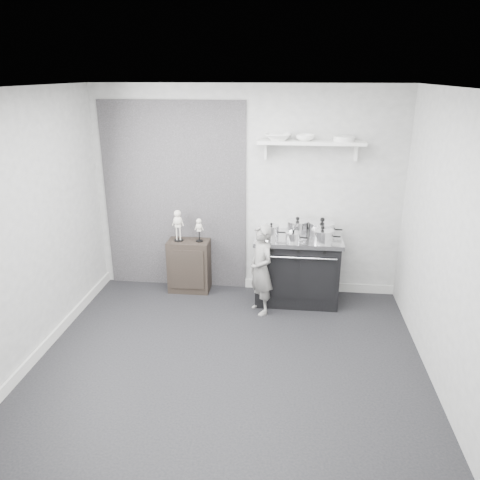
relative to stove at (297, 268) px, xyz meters
name	(u,v)px	position (x,y,z in m)	size (l,w,h in m)	color
ground	(229,360)	(-0.69, -1.48, -0.44)	(4.00, 4.00, 0.00)	black
room_shell	(220,204)	(-0.78, -1.33, 1.20)	(4.02, 3.62, 2.71)	#9E9F9C
wall_shelf	(311,143)	(0.11, 0.20, 1.57)	(1.30, 0.26, 0.24)	silver
stove	(297,268)	(0.00, 0.00, 0.00)	(1.09, 0.68, 0.88)	black
side_cabinet	(189,266)	(-1.44, 0.13, -0.09)	(0.55, 0.32, 0.71)	black
child	(261,270)	(-0.44, -0.38, 0.13)	(0.41, 0.27, 1.13)	gray
pot_front_left	(271,231)	(-0.34, -0.08, 0.52)	(0.28, 0.19, 0.19)	silver
pot_back_left	(297,227)	(-0.02, 0.11, 0.52)	(0.37, 0.28, 0.23)	silver
pot_back_right	(322,228)	(0.29, 0.09, 0.52)	(0.43, 0.34, 0.23)	silver
pot_front_right	(322,235)	(0.28, -0.15, 0.51)	(0.35, 0.27, 0.20)	silver
pot_front_center	(293,237)	(-0.07, -0.18, 0.49)	(0.27, 0.18, 0.15)	silver
skeleton_full	(178,223)	(-1.57, 0.13, 0.51)	(0.14, 0.09, 0.49)	silver
skeleton_torso	(199,228)	(-1.29, 0.13, 0.45)	(0.10, 0.06, 0.36)	silver
bowl_large	(278,137)	(-0.30, 0.19, 1.64)	(0.32, 0.32, 0.08)	white
bowl_small	(305,138)	(0.03, 0.19, 1.63)	(0.23, 0.23, 0.07)	white
plate_stack	(344,139)	(0.49, 0.19, 1.63)	(0.25, 0.25, 0.06)	silver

